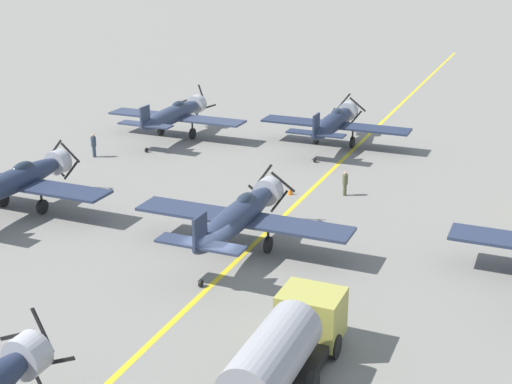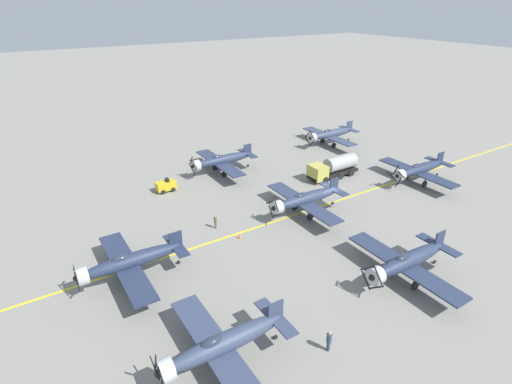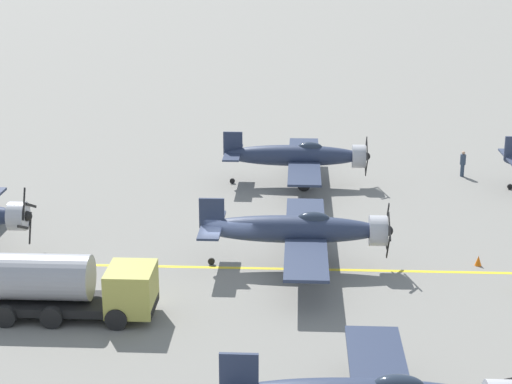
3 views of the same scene
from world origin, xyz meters
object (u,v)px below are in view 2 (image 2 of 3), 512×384
Objects in this scene: airplane_mid_right at (221,160)px; traffic_cone at (240,236)px; airplane_mid_left at (407,261)px; airplane_far_center at (130,262)px; fuel_tanker at (333,167)px; ground_crew_walking at (329,340)px; airplane_far_left at (222,344)px; airplane_near_center at (419,169)px; tow_tractor at (166,186)px; airplane_mid_center at (305,199)px; ground_crew_inspecting at (215,221)px; airplane_near_right at (330,134)px.

airplane_mid_right is 18.44m from traffic_cone.
airplane_far_center is at bearing 63.14° from airplane_mid_left.
ground_crew_walking is (-23.84, 21.92, -0.51)m from fuel_tanker.
airplane_far_left reaches higher than fuel_tanker.
fuel_tanker is at bearing 45.76° from airplane_near_center.
airplane_mid_right is at bearing 48.32° from airplane_near_center.
ground_crew_walking is at bearing 172.73° from traffic_cone.
fuel_tanker is 23.78m from tow_tractor.
airplane_mid_center is at bearing 5.33° from airplane_mid_left.
airplane_near_center is at bearing -84.44° from airplane_mid_center.
fuel_tanker is 4.92× the size of ground_crew_inspecting.
airplane_far_left is at bearing -179.10° from airplane_far_center.
airplane_mid_left is at bearing -169.64° from airplane_mid_right.
ground_crew_inspecting is (2.74, 10.59, -1.13)m from airplane_mid_center.
airplane_mid_center and airplane_mid_left have the same top height.
tow_tractor is 4.73× the size of traffic_cone.
airplane_mid_right and airplane_mid_left have the same top height.
airplane_mid_right is 31.31m from airplane_mid_left.
airplane_mid_center is at bearing -104.49° from ground_crew_inspecting.
airplane_near_right is at bearing -3.28° from airplane_near_center.
ground_crew_walking is (-2.58, 11.55, -1.01)m from airplane_mid_left.
ground_crew_inspecting is at bearing 85.05° from airplane_mid_center.
ground_crew_inspecting is at bearing -79.54° from airplane_far_center.
airplane_mid_right and airplane_mid_center have the same top height.
airplane_near_center is (-1.33, -19.15, -0.00)m from airplane_mid_center.
tow_tractor reaches higher than traffic_cone.
airplane_near_center is 35.01m from tow_tractor.
airplane_far_left reaches higher than traffic_cone.
fuel_tanker is at bearing -67.68° from airplane_far_left.
fuel_tanker is (20.86, -29.15, -0.50)m from airplane_far_left.
ground_crew_inspecting is (-12.23, -1.22, 0.10)m from tow_tractor.
airplane_far_left reaches higher than airplane_near_center.
ground_crew_inspecting is (20.06, -0.92, -0.11)m from ground_crew_walking.
traffic_cone is (13.76, -9.37, -1.74)m from airplane_far_left.
airplane_far_center is at bearing 149.74° from tow_tractor.
airplane_near_right is 34.02m from traffic_cone.
airplane_far_center is 18.94m from tow_tractor.
airplane_near_right is (17.39, -19.46, 0.00)m from airplane_mid_center.
airplane_far_center is (-0.03, 40.49, 0.00)m from airplane_near_center.
airplane_mid_right is 34.80m from airplane_far_left.
tow_tractor is 12.30m from ground_crew_inspecting.
airplane_near_center reaches higher than airplane_mid_center.
tow_tractor is at bearing -26.58° from airplane_far_left.
airplane_mid_left reaches higher than ground_crew_inspecting.
tow_tractor is at bearing 5.71° from ground_crew_inspecting.
airplane_mid_right is at bearing -14.85° from ground_crew_walking.
fuel_tanker is 21.34m from ground_crew_inspecting.
airplane_mid_left is 20.48m from ground_crew_inspecting.
tow_tractor is (29.71, 11.84, -1.22)m from airplane_mid_left.
fuel_tanker is 3.08× the size of tow_tractor.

